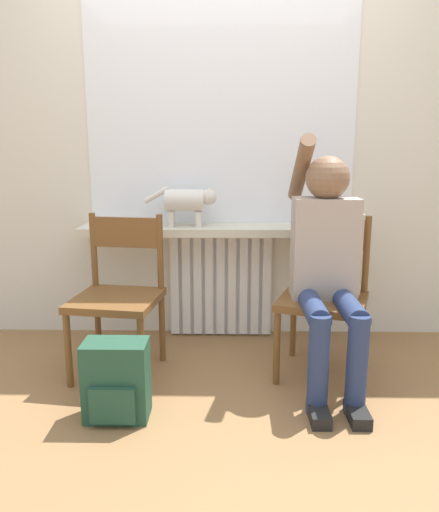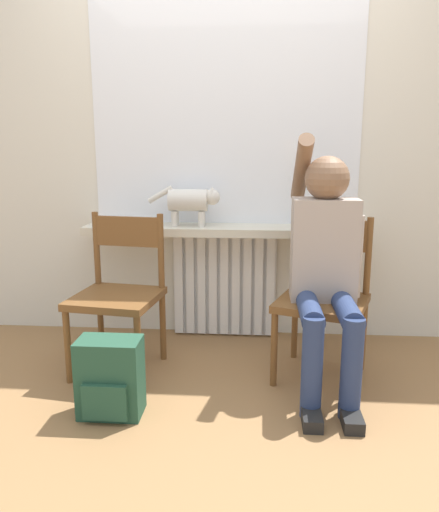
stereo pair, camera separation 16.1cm
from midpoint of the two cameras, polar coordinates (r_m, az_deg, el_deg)
The scene contains 10 objects.
ground_plane at distance 2.40m, azimuth -2.33°, elevation -18.89°, with size 12.00×12.00×0.00m, color olive.
wall_with_window at distance 3.28m, azimuth -1.29°, elevation 14.22°, with size 7.00×0.06×2.70m.
radiator at distance 3.33m, azimuth -1.26°, elevation -3.18°, with size 0.68×0.08×0.71m.
windowsill at distance 3.15m, azimuth -1.36°, elevation 2.99°, with size 1.76×0.29×0.05m.
window_glass at distance 3.25m, azimuth -1.32°, elevation 15.98°, with size 1.69×0.01×1.39m.
chair_left at distance 2.83m, azimuth -13.06°, elevation -4.16°, with size 0.51×0.51×0.88m.
chair_right at distance 2.79m, azimuth 10.25°, elevation -4.33°, with size 0.57×0.57×0.88m.
person at distance 2.62m, azimuth 10.52°, elevation -0.36°, with size 0.36×0.99×1.31m.
cat at distance 3.12m, azimuth -5.13°, elevation 6.25°, with size 0.46×0.14×0.25m.
backpack at distance 2.44m, azimuth -13.62°, elevation -13.76°, with size 0.30×0.21×0.37m.
Camera 1 is at (0.05, -2.05, 1.25)m, focal length 35.00 mm.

